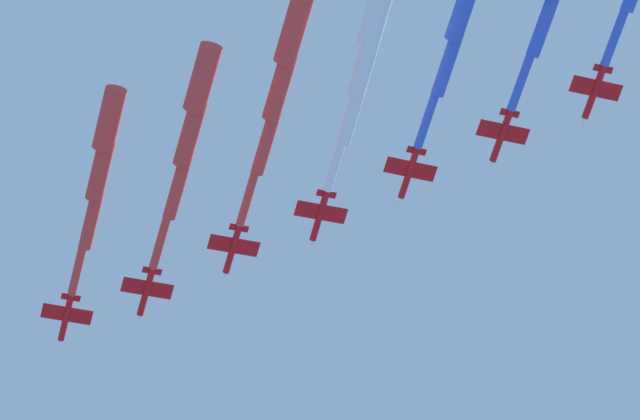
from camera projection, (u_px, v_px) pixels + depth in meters
name	position (u px, v px, depth m)	size (l,w,h in m)	color
jet_lead	(99.00, 172.00, 238.65)	(15.93, 46.55, 3.99)	red
jet_port_inner	(189.00, 136.00, 232.00)	(15.60, 48.45, 4.10)	red
jet_starboard_inner	(278.00, 89.00, 230.88)	(15.96, 48.68, 4.11)	red
jet_port_mid	(362.00, 68.00, 227.45)	(15.58, 44.08, 4.04)	red
jet_starboard_mid	(462.00, 10.00, 225.21)	(15.86, 47.38, 3.99)	red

